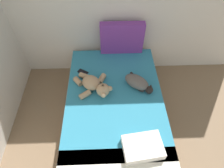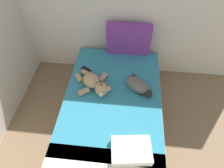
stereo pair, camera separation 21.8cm
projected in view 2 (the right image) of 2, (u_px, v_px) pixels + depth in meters
bed at (112, 108)px, 2.58m from camera, size 1.27×1.92×0.48m
patterned_cushion at (129, 39)px, 2.76m from camera, size 0.63×0.11×0.50m
cat at (138, 85)px, 2.43m from camera, size 0.39×0.41×0.15m
teddy_bear at (94, 83)px, 2.45m from camera, size 0.52×0.47×0.18m
cell_phone at (86, 69)px, 2.71m from camera, size 0.16×0.14×0.01m
throw_pillow at (131, 151)px, 1.91m from camera, size 0.43×0.33×0.11m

